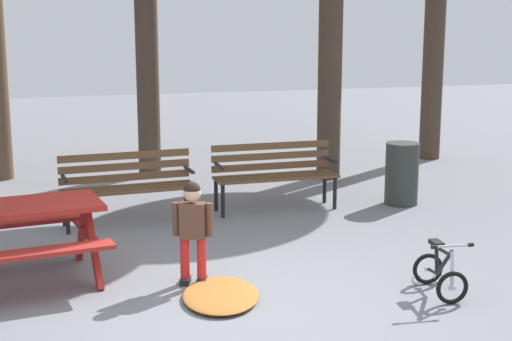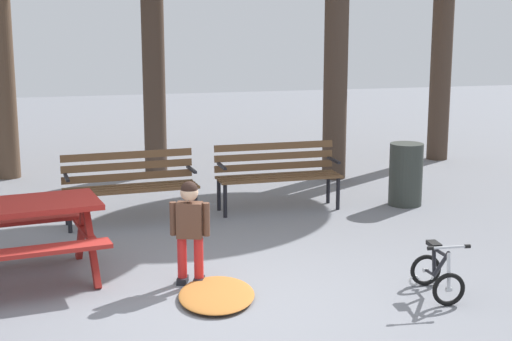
{
  "view_description": "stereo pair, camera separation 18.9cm",
  "coord_description": "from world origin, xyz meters",
  "px_view_note": "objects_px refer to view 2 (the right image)",
  "views": [
    {
      "loc": [
        -1.51,
        -6.12,
        2.51
      ],
      "look_at": [
        0.66,
        1.68,
        0.85
      ],
      "focal_mm": 54.11,
      "sensor_mm": 36.0,
      "label": 1
    },
    {
      "loc": [
        -1.33,
        -6.16,
        2.51
      ],
      "look_at": [
        0.66,
        1.68,
        0.85
      ],
      "focal_mm": 54.11,
      "sensor_mm": 36.0,
      "label": 2
    }
  ],
  "objects_px": {
    "park_bench_far_left": "(130,181)",
    "child_standing": "(190,225)",
    "picnic_table": "(1,223)",
    "kids_bicycle": "(437,274)",
    "park_bench_left": "(277,170)",
    "trash_bin": "(406,174)"
  },
  "relations": [
    {
      "from": "kids_bicycle",
      "to": "trash_bin",
      "type": "height_order",
      "value": "trash_bin"
    },
    {
      "from": "park_bench_far_left",
      "to": "park_bench_left",
      "type": "distance_m",
      "value": 1.91
    },
    {
      "from": "park_bench_left",
      "to": "trash_bin",
      "type": "height_order",
      "value": "park_bench_left"
    },
    {
      "from": "park_bench_far_left",
      "to": "trash_bin",
      "type": "distance_m",
      "value": 3.61
    },
    {
      "from": "park_bench_left",
      "to": "picnic_table",
      "type": "bearing_deg",
      "value": -147.28
    },
    {
      "from": "park_bench_far_left",
      "to": "trash_bin",
      "type": "bearing_deg",
      "value": -0.57
    },
    {
      "from": "picnic_table",
      "to": "park_bench_left",
      "type": "relative_size",
      "value": 1.23
    },
    {
      "from": "picnic_table",
      "to": "park_bench_left",
      "type": "height_order",
      "value": "park_bench_left"
    },
    {
      "from": "picnic_table",
      "to": "park_bench_far_left",
      "type": "bearing_deg",
      "value": 54.59
    },
    {
      "from": "park_bench_far_left",
      "to": "kids_bicycle",
      "type": "height_order",
      "value": "park_bench_far_left"
    },
    {
      "from": "picnic_table",
      "to": "park_bench_left",
      "type": "xyz_separation_m",
      "value": [
        3.26,
        2.1,
        -0.08
      ]
    },
    {
      "from": "park_bench_far_left",
      "to": "child_standing",
      "type": "xyz_separation_m",
      "value": [
        0.34,
        -2.35,
        0.07
      ]
    },
    {
      "from": "park_bench_left",
      "to": "trash_bin",
      "type": "bearing_deg",
      "value": -7.4
    },
    {
      "from": "child_standing",
      "to": "trash_bin",
      "type": "distance_m",
      "value": 4.01
    },
    {
      "from": "park_bench_far_left",
      "to": "child_standing",
      "type": "distance_m",
      "value": 2.37
    },
    {
      "from": "picnic_table",
      "to": "kids_bicycle",
      "type": "distance_m",
      "value": 4.04
    },
    {
      "from": "park_bench_far_left",
      "to": "picnic_table",
      "type": "bearing_deg",
      "value": -125.41
    },
    {
      "from": "park_bench_left",
      "to": "park_bench_far_left",
      "type": "bearing_deg",
      "value": -174.43
    },
    {
      "from": "picnic_table",
      "to": "trash_bin",
      "type": "xyz_separation_m",
      "value": [
        4.97,
        1.87,
        -0.18
      ]
    },
    {
      "from": "park_bench_far_left",
      "to": "child_standing",
      "type": "bearing_deg",
      "value": -81.64
    },
    {
      "from": "picnic_table",
      "to": "kids_bicycle",
      "type": "xyz_separation_m",
      "value": [
        3.81,
        -1.28,
        -0.39
      ]
    },
    {
      "from": "trash_bin",
      "to": "park_bench_far_left",
      "type": "bearing_deg",
      "value": 179.43
    }
  ]
}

